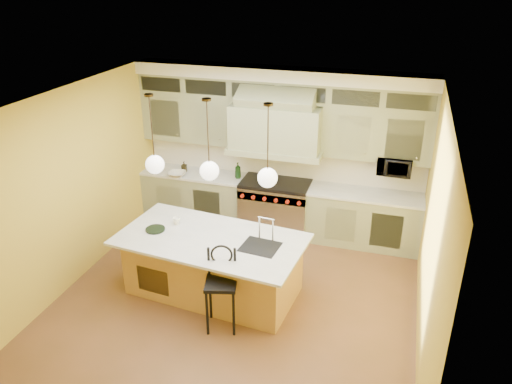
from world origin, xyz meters
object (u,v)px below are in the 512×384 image
(counter_stool, at_px, (221,284))
(microwave, at_px, (394,165))
(range, at_px, (275,206))
(kitchen_island, at_px, (214,264))

(counter_stool, xyz_separation_m, microwave, (1.95, 2.84, 0.80))
(microwave, bearing_deg, range, -176.88)
(range, xyz_separation_m, microwave, (1.95, 0.11, 0.96))
(kitchen_island, distance_m, counter_stool, 0.79)
(range, relative_size, microwave, 2.21)
(kitchen_island, bearing_deg, microwave, 48.73)
(kitchen_island, relative_size, microwave, 5.04)
(counter_stool, bearing_deg, kitchen_island, 104.65)
(range, xyz_separation_m, kitchen_island, (-0.38, -2.06, -0.01))
(kitchen_island, height_order, counter_stool, kitchen_island)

